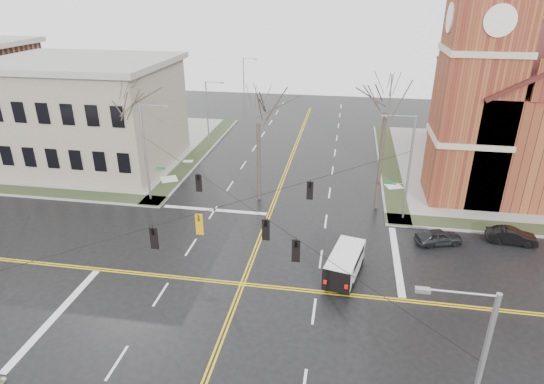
% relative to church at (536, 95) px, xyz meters
% --- Properties ---
extents(ground, '(120.00, 120.00, 0.00)m').
position_rel_church_xyz_m(ground, '(-24.76, -24.78, -8.43)').
color(ground, black).
rests_on(ground, ground).
extents(sidewalks, '(80.00, 80.00, 0.17)m').
position_rel_church_xyz_m(sidewalks, '(-24.76, -24.78, -8.36)').
color(sidewalks, gray).
rests_on(sidewalks, ground).
extents(road_markings, '(100.00, 100.00, 0.01)m').
position_rel_church_xyz_m(road_markings, '(-24.76, -24.78, -8.43)').
color(road_markings, gold).
rests_on(road_markings, ground).
extents(church, '(24.28, 27.48, 27.50)m').
position_rel_church_xyz_m(church, '(0.00, 0.00, 0.00)').
color(church, maroon).
rests_on(church, ground).
extents(civic_building_a, '(18.00, 14.00, 11.00)m').
position_rel_church_xyz_m(civic_building_a, '(-46.76, -4.78, -2.93)').
color(civic_building_a, gray).
rests_on(civic_building_a, ground).
extents(signal_pole_ne, '(2.75, 0.22, 9.00)m').
position_rel_church_xyz_m(signal_pole_ne, '(-13.44, -13.28, -3.48)').
color(signal_pole_ne, gray).
rests_on(signal_pole_ne, ground).
extents(signal_pole_nw, '(2.75, 0.22, 9.00)m').
position_rel_church_xyz_m(signal_pole_nw, '(-36.09, -13.28, -3.48)').
color(signal_pole_nw, gray).
rests_on(signal_pole_nw, ground).
extents(span_wires, '(23.02, 23.02, 0.03)m').
position_rel_church_xyz_m(span_wires, '(-24.76, -24.78, -2.23)').
color(span_wires, black).
rests_on(span_wires, ground).
extents(traffic_signals, '(8.21, 8.26, 1.30)m').
position_rel_church_xyz_m(traffic_signals, '(-24.76, -25.45, -2.98)').
color(traffic_signals, black).
rests_on(traffic_signals, ground).
extents(streetlight_north_a, '(2.30, 0.20, 8.00)m').
position_rel_church_xyz_m(streetlight_north_a, '(-35.42, 3.22, -3.97)').
color(streetlight_north_a, gray).
rests_on(streetlight_north_a, ground).
extents(streetlight_north_b, '(2.30, 0.20, 8.00)m').
position_rel_church_xyz_m(streetlight_north_b, '(-35.42, 23.22, -3.97)').
color(streetlight_north_b, gray).
rests_on(streetlight_north_b, ground).
extents(cargo_van, '(2.86, 5.08, 1.82)m').
position_rel_church_xyz_m(cargo_van, '(-18.00, -22.48, -7.36)').
color(cargo_van, silver).
rests_on(cargo_van, ground).
extents(parked_car_a, '(3.85, 2.48, 1.22)m').
position_rel_church_xyz_m(parked_car_a, '(-10.94, -17.08, -7.82)').
color(parked_car_a, black).
rests_on(parked_car_a, ground).
extents(parked_car_b, '(3.77, 1.57, 1.21)m').
position_rel_church_xyz_m(parked_car_b, '(-5.31, -15.95, -7.83)').
color(parked_car_b, black).
rests_on(parked_car_b, ground).
extents(tree_nw_far, '(4.00, 4.00, 11.41)m').
position_rel_church_xyz_m(tree_nw_far, '(-38.35, -11.47, -0.18)').
color(tree_nw_far, '#332920').
rests_on(tree_nw_far, ground).
extents(tree_nw_near, '(4.00, 4.00, 10.85)m').
position_rel_church_xyz_m(tree_nw_near, '(-26.25, -11.34, -0.57)').
color(tree_nw_near, '#332920').
rests_on(tree_nw_near, ground).
extents(tree_ne, '(4.00, 4.00, 13.00)m').
position_rel_church_xyz_m(tree_ne, '(-15.47, -11.49, 0.96)').
color(tree_ne, '#332920').
rests_on(tree_ne, ground).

